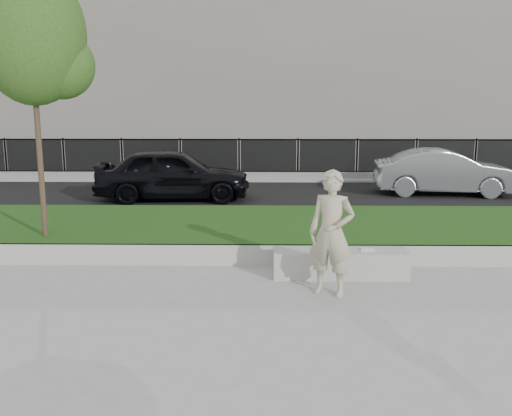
{
  "coord_description": "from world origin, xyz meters",
  "views": [
    {
      "loc": [
        0.35,
        -9.27,
        3.1
      ],
      "look_at": [
        0.2,
        1.2,
        1.07
      ],
      "focal_mm": 40.0,
      "sensor_mm": 36.0,
      "label": 1
    }
  ],
  "objects_px": {
    "book": "(368,250)",
    "car_dark": "(173,174)",
    "young_tree": "(36,40)",
    "car_silver": "(445,172)",
    "stone_bench": "(340,263)",
    "man": "(331,233)"
  },
  "relations": [
    {
      "from": "stone_bench",
      "to": "car_silver",
      "type": "bearing_deg",
      "value": 62.49
    },
    {
      "from": "book",
      "to": "car_dark",
      "type": "distance_m",
      "value": 8.73
    },
    {
      "from": "young_tree",
      "to": "man",
      "type": "bearing_deg",
      "value": -22.82
    },
    {
      "from": "book",
      "to": "car_silver",
      "type": "relative_size",
      "value": 0.05
    },
    {
      "from": "young_tree",
      "to": "book",
      "type": "bearing_deg",
      "value": -12.51
    },
    {
      "from": "car_dark",
      "to": "car_silver",
      "type": "height_order",
      "value": "car_dark"
    },
    {
      "from": "young_tree",
      "to": "stone_bench",
      "type": "bearing_deg",
      "value": -13.42
    },
    {
      "from": "book",
      "to": "young_tree",
      "type": "distance_m",
      "value": 7.25
    },
    {
      "from": "man",
      "to": "book",
      "type": "relative_size",
      "value": 8.39
    },
    {
      "from": "stone_bench",
      "to": "car_silver",
      "type": "relative_size",
      "value": 0.53
    },
    {
      "from": "stone_bench",
      "to": "car_dark",
      "type": "height_order",
      "value": "car_dark"
    },
    {
      "from": "young_tree",
      "to": "car_silver",
      "type": "relative_size",
      "value": 1.18
    },
    {
      "from": "man",
      "to": "young_tree",
      "type": "distance_m",
      "value": 6.61
    },
    {
      "from": "book",
      "to": "car_dark",
      "type": "height_order",
      "value": "car_dark"
    },
    {
      "from": "stone_bench",
      "to": "book",
      "type": "relative_size",
      "value": 9.82
    },
    {
      "from": "car_dark",
      "to": "car_silver",
      "type": "xyz_separation_m",
      "value": [
        8.53,
        1.09,
        -0.06
      ]
    },
    {
      "from": "book",
      "to": "young_tree",
      "type": "relative_size",
      "value": 0.05
    },
    {
      "from": "car_silver",
      "to": "young_tree",
      "type": "bearing_deg",
      "value": 130.92
    },
    {
      "from": "car_dark",
      "to": "young_tree",
      "type": "bearing_deg",
      "value": 162.71
    },
    {
      "from": "stone_bench",
      "to": "man",
      "type": "relative_size",
      "value": 1.17
    },
    {
      "from": "stone_bench",
      "to": "car_dark",
      "type": "xyz_separation_m",
      "value": [
        -4.11,
        7.41,
        0.59
      ]
    },
    {
      "from": "man",
      "to": "book",
      "type": "bearing_deg",
      "value": 72.83
    }
  ]
}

